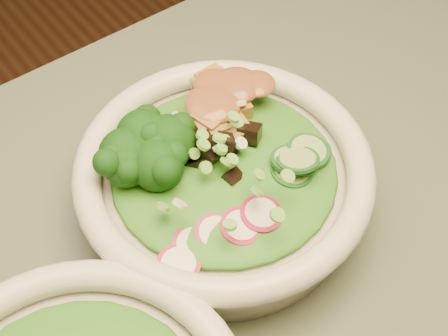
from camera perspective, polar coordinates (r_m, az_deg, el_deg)
salad_bowl at (r=0.53m, az=0.00°, el=-1.25°), size 0.25×0.25×0.07m
lettuce_bed at (r=0.51m, az=0.00°, el=0.07°), size 0.19×0.19×0.02m
broccoli_florets at (r=0.50m, az=-6.59°, el=0.84°), size 0.08×0.07×0.04m
radish_slices at (r=0.47m, az=0.39°, el=-5.55°), size 0.10×0.04×0.02m
cucumber_slices at (r=0.51m, az=6.81°, el=0.74°), size 0.07×0.07×0.03m
mushroom_heap at (r=0.51m, az=-0.01°, el=1.93°), size 0.07×0.07×0.04m
tofu_cubes at (r=0.54m, az=0.11°, el=5.63°), size 0.09×0.06×0.03m
peanut_sauce at (r=0.53m, az=0.11°, el=6.52°), size 0.06×0.05×0.01m
scallion_garnish at (r=0.50m, az=0.00°, el=1.61°), size 0.18×0.18×0.02m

